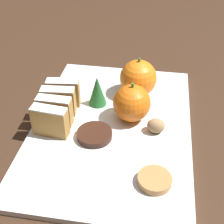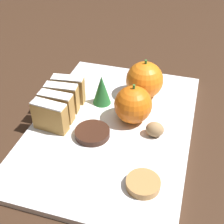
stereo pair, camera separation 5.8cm
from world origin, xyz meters
name	(u,v)px [view 1 (the left image)]	position (x,y,z in m)	size (l,w,h in m)	color
ground_plane	(112,129)	(0.00, 0.00, 0.00)	(6.00, 6.00, 0.00)	#382316
serving_platter	(112,127)	(0.00, 0.00, 0.01)	(0.30, 0.43, 0.01)	white
stollen_slice_front	(50,121)	(-0.11, -0.04, 0.04)	(0.07, 0.03, 0.06)	#B28442
stollen_slice_second	(55,111)	(-0.11, -0.01, 0.04)	(0.07, 0.02, 0.06)	#B28442
stollen_slice_third	(59,101)	(-0.11, 0.02, 0.04)	(0.07, 0.03, 0.06)	#B28442
stollen_slice_fourth	(63,93)	(-0.11, 0.05, 0.04)	(0.07, 0.03, 0.06)	#B28442
orange_near	(132,103)	(0.03, 0.03, 0.05)	(0.07, 0.07, 0.08)	orange
orange_far	(138,78)	(0.04, 0.11, 0.05)	(0.08, 0.08, 0.09)	orange
walnut	(156,126)	(0.08, -0.01, 0.03)	(0.03, 0.03, 0.03)	#9E7A51
chocolate_cookie	(95,135)	(-0.03, -0.04, 0.02)	(0.07, 0.07, 0.01)	#381E14
gingerbread_cookie	(155,180)	(0.09, -0.13, 0.02)	(0.05, 0.05, 0.01)	#B27F47
evergreen_sprig	(97,91)	(-0.04, 0.06, 0.04)	(0.04, 0.04, 0.06)	#23662D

